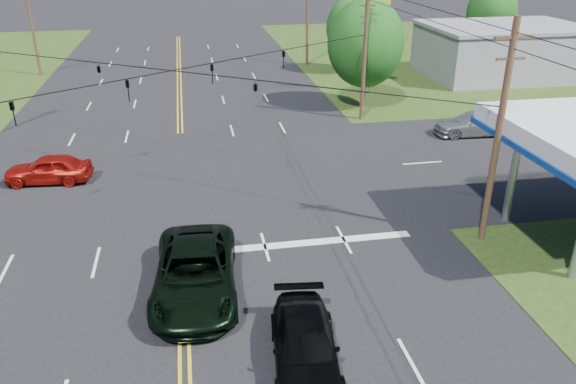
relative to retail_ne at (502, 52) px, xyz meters
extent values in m
plane|color=black|center=(-30.00, -20.00, -2.20)|extent=(280.00, 280.00, 0.00)
cube|color=#223812|center=(5.00, 12.00, -2.20)|extent=(46.00, 48.00, 0.03)
cube|color=silver|center=(-25.00, -28.00, -2.20)|extent=(10.00, 0.50, 0.02)
cube|color=slate|center=(0.00, 0.00, 0.00)|extent=(14.00, 10.00, 4.40)
cylinder|color=#A5A5AA|center=(-15.00, -27.50, 0.12)|extent=(0.36, 0.36, 4.65)
cylinder|color=#3E261A|center=(-17.00, -29.00, 2.55)|extent=(0.28, 0.28, 9.50)
cube|color=#3E261A|center=(-17.00, -29.00, 6.50)|extent=(1.60, 0.12, 0.12)
cube|color=#3E261A|center=(-17.00, -29.00, 5.70)|extent=(1.20, 0.10, 0.10)
cylinder|color=#3E261A|center=(-17.00, -11.00, 2.55)|extent=(0.28, 0.28, 9.50)
cube|color=#3E261A|center=(-17.00, -11.00, 5.70)|extent=(1.20, 0.10, 0.10)
cylinder|color=#3E261A|center=(-43.00, 8.00, 2.80)|extent=(0.28, 0.28, 10.00)
cylinder|color=#3E261A|center=(-17.00, 8.00, 2.80)|extent=(0.28, 0.28, 10.00)
imported|color=black|center=(-36.50, -24.50, 3.22)|extent=(0.17, 0.21, 1.05)
imported|color=black|center=(-32.08, -21.44, 3.22)|extent=(0.17, 0.21, 1.05)
imported|color=black|center=(-27.92, -18.56, 3.22)|extent=(0.17, 0.21, 1.05)
imported|color=black|center=(-23.50, -15.50, 3.22)|extent=(0.17, 0.21, 1.05)
imported|color=black|center=(-33.90, -17.30, 3.50)|extent=(1.24, 0.26, 0.50)
imported|color=black|center=(-26.10, -22.70, 3.50)|extent=(1.24, 0.26, 0.50)
cylinder|color=black|center=(-17.00, -22.00, 6.70)|extent=(0.04, 100.00, 0.04)
cylinder|color=black|center=(-17.00, -22.00, 6.10)|extent=(0.04, 100.00, 0.04)
cylinder|color=#3E261A|center=(-16.00, -8.00, -0.55)|extent=(0.36, 0.36, 3.30)
ellipsoid|color=#124617|center=(-16.00, -8.00, 2.67)|extent=(5.70, 5.70, 6.60)
cylinder|color=#3E261A|center=(-13.50, 4.00, -0.77)|extent=(0.36, 0.36, 2.86)
ellipsoid|color=#124617|center=(-13.50, 4.00, 2.03)|extent=(4.94, 4.94, 5.72)
cylinder|color=#3E261A|center=(4.00, 10.00, -0.66)|extent=(0.36, 0.36, 3.08)
ellipsoid|color=#124617|center=(4.00, 10.00, 2.35)|extent=(5.32, 5.32, 6.16)
imported|color=black|center=(-29.50, -30.92, -1.30)|extent=(3.44, 6.70, 1.81)
imported|color=black|center=(-26.30, -35.40, -1.48)|extent=(2.57, 5.16, 1.44)
imported|color=#95100A|center=(-36.98, -19.00, -1.44)|extent=(4.61, 2.16, 1.53)
imported|color=#9E9DA2|center=(-10.66, -15.68, -1.44)|extent=(5.37, 2.44, 1.53)
cylinder|color=#A5A5AA|center=(-14.09, -4.15, 1.99)|extent=(0.20, 0.20, 8.38)
camera|label=1|loc=(-29.26, -48.77, 10.03)|focal=35.00mm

